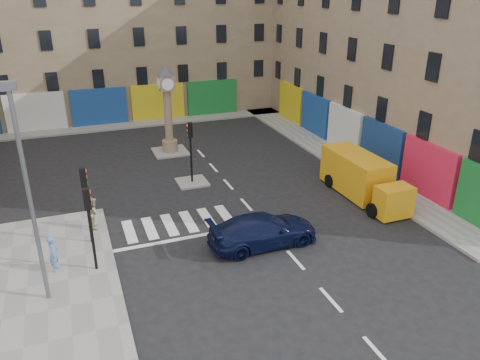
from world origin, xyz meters
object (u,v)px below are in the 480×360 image
traffic_light_island (190,143)px  pedestrian_tan (94,213)px  clock_pillar (167,104)px  pedestrian_blue (54,253)px  traffic_light_left_near (89,216)px  yellow_van (362,178)px  lamp_post (28,187)px  navy_sedan (263,230)px  traffic_light_left_far (85,193)px

traffic_light_island → pedestrian_tan: size_ratio=2.34×
clock_pillar → pedestrian_blue: clock_pillar is taller
clock_pillar → pedestrian_blue: (-7.89, -13.31, -2.60)m
traffic_light_island → pedestrian_blue: bearing=-137.2°
traffic_light_left_near → pedestrian_tan: bearing=85.5°
clock_pillar → yellow_van: (8.55, -11.23, -2.40)m
lamp_post → pedestrian_blue: bearing=80.6°
pedestrian_tan → navy_sedan: bearing=-116.4°
pedestrian_tan → traffic_light_left_near: bearing=179.4°
clock_pillar → pedestrian_tan: clock_pillar is taller
yellow_van → pedestrian_tan: yellow_van is taller
traffic_light_left_far → traffic_light_island: (6.30, 5.40, -0.03)m
traffic_light_island → lamp_post: (-8.20, -9.20, 2.20)m
traffic_light_left_far → yellow_van: size_ratio=0.58×
yellow_van → pedestrian_tan: (-14.55, 1.21, -0.21)m
pedestrian_blue → pedestrian_tan: size_ratio=1.01×
traffic_light_island → yellow_van: (8.55, -5.23, -1.44)m
lamp_post → clock_pillar: size_ratio=1.36×
yellow_van → traffic_light_island: bearing=148.2°
yellow_van → pedestrian_blue: bearing=-173.2°
lamp_post → pedestrian_blue: size_ratio=5.20×
yellow_van → pedestrian_blue: size_ratio=4.00×
clock_pillar → yellow_van: size_ratio=0.96×
traffic_light_left_near → lamp_post: (-1.90, -1.40, 2.17)m
traffic_light_left_near → navy_sedan: size_ratio=0.72×
traffic_light_left_far → pedestrian_tan: traffic_light_left_far is taller
lamp_post → pedestrian_tan: 6.81m
navy_sedan → pedestrian_tan: size_ratio=3.26×
yellow_van → pedestrian_tan: 14.60m
pedestrian_blue → yellow_van: bearing=-74.1°
traffic_light_left_near → traffic_light_left_far: (0.00, 2.40, 0.00)m
lamp_post → navy_sedan: (9.38, 0.97, -4.04)m
lamp_post → navy_sedan: lamp_post is taller
traffic_light_left_far → pedestrian_tan: (0.30, 1.37, -1.68)m
traffic_light_left_near → pedestrian_tan: size_ratio=2.34×
traffic_light_left_far → traffic_light_island: traffic_light_left_far is taller
yellow_van → navy_sedan: bearing=-158.2°
traffic_light_left_near → lamp_post: size_ratio=0.45×
traffic_light_island → yellow_van: size_ratio=0.58×
yellow_van → pedestrian_blue: yellow_van is taller
traffic_light_island → pedestrian_blue: traffic_light_island is taller
pedestrian_blue → traffic_light_island: bearing=-38.5°
traffic_light_island → lamp_post: lamp_post is taller
traffic_light_island → navy_sedan: size_ratio=0.72×
navy_sedan → pedestrian_tan: 8.32m
clock_pillar → pedestrian_tan: bearing=-120.9°
traffic_light_left_far → traffic_light_island: bearing=40.6°
traffic_light_left_near → lamp_post: bearing=-143.6°
traffic_light_island → pedestrian_tan: traffic_light_island is taller
pedestrian_tan → yellow_van: bearing=-90.7°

